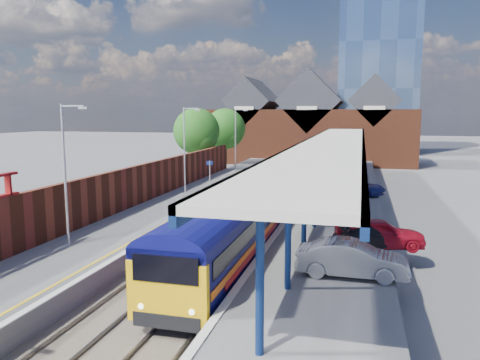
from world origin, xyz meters
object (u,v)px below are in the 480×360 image
object	(u,v)px
train	(298,168)
lamp_post_c	(186,145)
parked_car_red	(379,233)
lamp_post_d	(237,135)
platform_sign	(210,170)
lamp_post_b	(67,166)
parked_car_blue	(357,187)
parked_car_dark	(379,235)
parked_car_silver	(352,259)

from	to	relation	value
train	lamp_post_c	world-z (taller)	lamp_post_c
train	parked_car_red	size ratio (longest dim) A/B	15.19
lamp_post_d	platform_sign	bearing A→B (deg)	-84.44
train	parked_car_red	distance (m)	24.13
lamp_post_c	platform_sign	distance (m)	3.34
lamp_post_b	parked_car_blue	world-z (taller)	lamp_post_b
lamp_post_d	parked_car_blue	size ratio (longest dim) A/B	1.55
lamp_post_b	parked_car_dark	bearing A→B (deg)	13.15
lamp_post_b	parked_car_blue	bearing A→B (deg)	53.97
lamp_post_c	parked_car_silver	world-z (taller)	lamp_post_c
lamp_post_c	parked_car_red	xyz separation A→B (m)	(14.86, -12.56, -3.25)
lamp_post_d	parked_car_silver	size ratio (longest dim) A/B	1.58
platform_sign	lamp_post_d	bearing A→B (deg)	95.56
lamp_post_c	parked_car_blue	world-z (taller)	lamp_post_c
lamp_post_c	parked_car_dark	distance (m)	19.73
train	lamp_post_b	distance (m)	27.81
lamp_post_c	parked_car_red	distance (m)	19.73
parked_car_red	parked_car_dark	size ratio (longest dim) A/B	0.99
parked_car_silver	lamp_post_b	bearing A→B (deg)	86.49
parked_car_red	lamp_post_c	bearing A→B (deg)	38.75
lamp_post_d	platform_sign	xyz separation A→B (m)	(1.36, -14.00, -2.30)
parked_car_dark	parked_car_blue	world-z (taller)	parked_car_dark
train	parked_car_dark	size ratio (longest dim) A/B	15.09
lamp_post_b	lamp_post_d	xyz separation A→B (m)	(0.00, 32.00, 0.00)
parked_car_silver	parked_car_dark	distance (m)	4.65
lamp_post_b	lamp_post_d	bearing A→B (deg)	90.00
lamp_post_c	lamp_post_d	bearing A→B (deg)	90.00
lamp_post_c	lamp_post_d	distance (m)	16.00
parked_car_blue	parked_car_dark	bearing A→B (deg)	-151.35
parked_car_dark	train	bearing A→B (deg)	-3.48
platform_sign	parked_car_silver	xyz separation A→B (m)	(12.31, -19.02, -0.96)
platform_sign	parked_car_blue	world-z (taller)	platform_sign
train	platform_sign	distance (m)	10.73
parked_car_red	train	bearing A→B (deg)	5.82
lamp_post_c	parked_car_red	world-z (taller)	lamp_post_c
lamp_post_c	parked_car_dark	xyz separation A→B (m)	(14.86, -12.53, -3.36)
parked_car_silver	parked_car_blue	world-z (taller)	parked_car_silver
lamp_post_b	lamp_post_d	size ratio (longest dim) A/B	1.00
lamp_post_c	parked_car_blue	xyz separation A→B (m)	(13.66, 2.78, -3.37)
lamp_post_b	platform_sign	world-z (taller)	lamp_post_b
parked_car_blue	parked_car_red	bearing A→B (deg)	-151.35
train	parked_car_silver	bearing A→B (deg)	-78.08
train	platform_sign	world-z (taller)	platform_sign
lamp_post_b	parked_car_blue	xyz separation A→B (m)	(13.66, 18.78, -3.37)
train	parked_car_dark	xyz separation A→B (m)	(7.01, -23.06, -0.49)
lamp_post_b	parked_car_silver	size ratio (longest dim) A/B	1.58
train	lamp_post_c	bearing A→B (deg)	-126.73
lamp_post_d	parked_car_silver	world-z (taller)	lamp_post_d
lamp_post_d	parked_car_red	xyz separation A→B (m)	(14.86, -28.56, -3.25)
lamp_post_b	parked_car_silver	bearing A→B (deg)	-4.26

